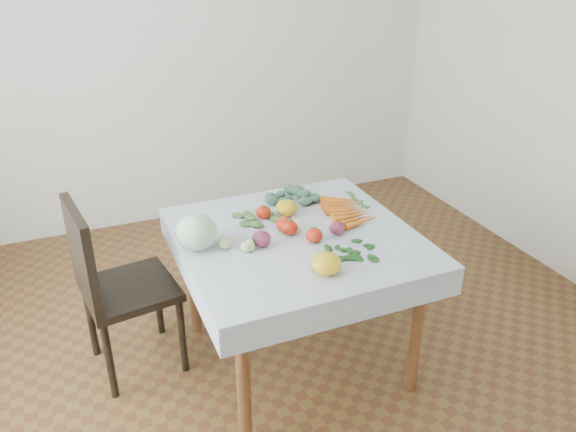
% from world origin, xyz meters
% --- Properties ---
extents(ground, '(4.00, 4.00, 0.00)m').
position_xyz_m(ground, '(0.00, 0.00, 0.00)').
color(ground, brown).
extents(back_wall, '(4.00, 0.04, 2.70)m').
position_xyz_m(back_wall, '(0.00, 2.00, 1.35)').
color(back_wall, white).
rests_on(back_wall, ground).
extents(table, '(1.00, 1.00, 0.75)m').
position_xyz_m(table, '(0.00, 0.00, 0.65)').
color(table, brown).
rests_on(table, ground).
extents(tablecloth, '(1.12, 1.12, 0.01)m').
position_xyz_m(tablecloth, '(0.00, 0.00, 0.75)').
color(tablecloth, white).
rests_on(tablecloth, table).
extents(chair, '(0.49, 0.49, 0.96)m').
position_xyz_m(chair, '(-0.88, 0.28, 0.55)').
color(chair, black).
rests_on(chair, ground).
extents(cabbage, '(0.22, 0.22, 0.17)m').
position_xyz_m(cabbage, '(-0.48, 0.06, 0.84)').
color(cabbage, beige).
rests_on(cabbage, tablecloth).
extents(tomato_a, '(0.10, 0.10, 0.07)m').
position_xyz_m(tomato_a, '(-0.03, 0.02, 0.79)').
color(tomato_a, '#B5210C').
rests_on(tomato_a, tablecloth).
extents(tomato_b, '(0.09, 0.09, 0.07)m').
position_xyz_m(tomato_b, '(-0.09, 0.23, 0.79)').
color(tomato_b, '#B5210C').
rests_on(tomato_b, tablecloth).
extents(tomato_c, '(0.11, 0.11, 0.08)m').
position_xyz_m(tomato_c, '(-0.04, 0.06, 0.79)').
color(tomato_c, '#B5210C').
rests_on(tomato_c, tablecloth).
extents(tomato_d, '(0.10, 0.10, 0.07)m').
position_xyz_m(tomato_d, '(0.05, -0.09, 0.79)').
color(tomato_d, '#B5210C').
rests_on(tomato_d, tablecloth).
extents(heirloom_back, '(0.14, 0.14, 0.08)m').
position_xyz_m(heirloom_back, '(0.04, 0.23, 0.80)').
color(heirloom_back, gold).
rests_on(heirloom_back, tablecloth).
extents(heirloom_front, '(0.16, 0.16, 0.09)m').
position_xyz_m(heirloom_front, '(-0.02, -0.37, 0.80)').
color(heirloom_front, gold).
rests_on(heirloom_front, tablecloth).
extents(onion_a, '(0.12, 0.12, 0.08)m').
position_xyz_m(onion_a, '(-0.20, -0.03, 0.79)').
color(onion_a, '#4F1629').
rests_on(onion_a, tablecloth).
extents(onion_b, '(0.08, 0.08, 0.06)m').
position_xyz_m(onion_b, '(0.18, -0.06, 0.79)').
color(onion_b, '#4F1629').
rests_on(onion_b, tablecloth).
extents(tomatillo_cluster, '(0.08, 0.13, 0.05)m').
position_xyz_m(tomatillo_cluster, '(-0.32, -0.04, 0.78)').
color(tomatillo_cluster, '#B4D57B').
rests_on(tomatillo_cluster, tablecloth).
extents(carrot_bunch, '(0.23, 0.40, 0.03)m').
position_xyz_m(carrot_bunch, '(0.35, 0.12, 0.77)').
color(carrot_bunch, '#D25417').
rests_on(carrot_bunch, tablecloth).
extents(kale_bunch, '(0.28, 0.27, 0.04)m').
position_xyz_m(kale_bunch, '(0.14, 0.40, 0.78)').
color(kale_bunch, '#3B624A').
rests_on(kale_bunch, tablecloth).
extents(basil_bunch, '(0.28, 0.19, 0.01)m').
position_xyz_m(basil_bunch, '(0.16, -0.28, 0.76)').
color(basil_bunch, '#19511B').
rests_on(basil_bunch, tablecloth).
extents(dill_bunch, '(0.22, 0.17, 0.02)m').
position_xyz_m(dill_bunch, '(-0.11, 0.23, 0.77)').
color(dill_bunch, '#4E7B38').
rests_on(dill_bunch, tablecloth).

